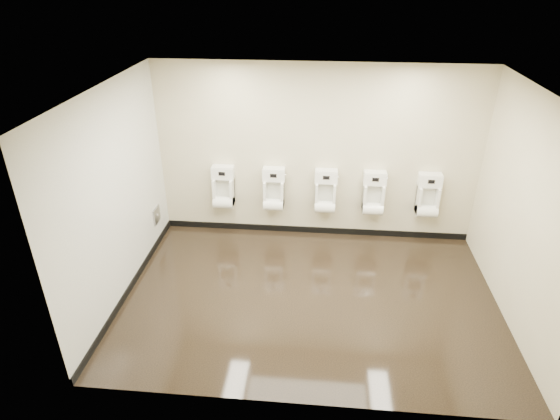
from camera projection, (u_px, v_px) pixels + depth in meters
The scene contains 15 objects.
ground at pixel (310, 297), 6.36m from camera, with size 5.00×3.50×0.00m, color black.
ceiling at pixel (317, 91), 5.05m from camera, with size 5.00×3.50×0.00m, color silver.
back_wall at pixel (317, 154), 7.24m from camera, with size 5.00×0.02×2.80m, color beige.
front_wall at pixel (307, 296), 4.17m from camera, with size 5.00×0.02×2.80m, color beige.
left_wall at pixel (115, 198), 5.91m from camera, with size 0.02×3.50×2.80m, color beige.
right_wall at pixel (526, 215), 5.50m from camera, with size 0.02×3.50×2.80m, color beige.
tile_overlay_left at pixel (116, 198), 5.91m from camera, with size 0.01×3.50×2.80m, color silver.
skirting_back at pixel (314, 230), 7.87m from camera, with size 5.00×0.02×0.10m, color black.
skirting_left at pixel (132, 284), 6.54m from camera, with size 0.02×3.50×0.10m, color black.
access_panel at pixel (157, 215), 7.39m from camera, with size 0.04×0.25×0.25m.
urinal_0 at pixel (223, 190), 7.55m from camera, with size 0.37×0.27×0.68m.
urinal_1 at pixel (274, 192), 7.49m from camera, with size 0.37×0.27×0.68m.
urinal_2 at pixel (325, 194), 7.42m from camera, with size 0.37×0.27×0.68m.
urinal_3 at pixel (373, 196), 7.36m from camera, with size 0.37×0.27×0.68m.
urinal_4 at pixel (428, 198), 7.29m from camera, with size 0.37×0.27×0.68m.
Camera 1 is at (0.07, -5.08, 4.03)m, focal length 30.00 mm.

